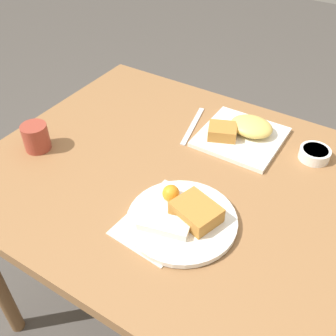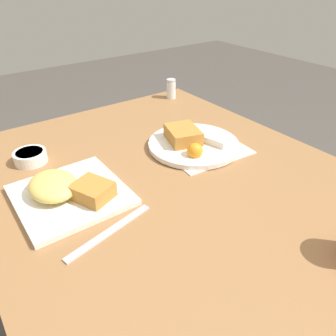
{
  "view_description": "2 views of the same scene",
  "coord_description": "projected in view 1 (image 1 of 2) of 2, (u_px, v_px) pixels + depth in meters",
  "views": [
    {
      "loc": [
        -0.4,
        0.7,
        1.46
      ],
      "look_at": [
        0.02,
        0.04,
        0.78
      ],
      "focal_mm": 42.0,
      "sensor_mm": 36.0,
      "label": 1
    },
    {
      "loc": [
        0.55,
        -0.41,
        1.2
      ],
      "look_at": [
        0.01,
        -0.02,
        0.78
      ],
      "focal_mm": 35.0,
      "sensor_mm": 36.0,
      "label": 2
    }
  ],
  "objects": [
    {
      "name": "coffee_mug",
      "position": [
        36.0,
        137.0,
        1.15
      ],
      "size": [
        0.08,
        0.08,
        0.08
      ],
      "color": "#9E3D2D",
      "rests_on": "dining_table"
    },
    {
      "name": "dining_table",
      "position": [
        180.0,
        194.0,
        1.14
      ],
      "size": [
        1.09,
        0.88,
        0.74
      ],
      "color": "olive",
      "rests_on": "ground_plane"
    },
    {
      "name": "sauce_ramekin",
      "position": [
        315.0,
        154.0,
        1.13
      ],
      "size": [
        0.09,
        0.09,
        0.03
      ],
      "color": "white",
      "rests_on": "dining_table"
    },
    {
      "name": "menu_card",
      "position": [
        163.0,
        219.0,
        0.96
      ],
      "size": [
        0.18,
        0.24,
        0.0
      ],
      "rotation": [
        0.0,
        0.0,
        -0.08
      ],
      "color": "beige",
      "rests_on": "dining_table"
    },
    {
      "name": "plate_square_near",
      "position": [
        242.0,
        132.0,
        1.2
      ],
      "size": [
        0.24,
        0.24,
        0.06
      ],
      "color": "white",
      "rests_on": "dining_table"
    },
    {
      "name": "plate_oval_far",
      "position": [
        183.0,
        217.0,
        0.94
      ],
      "size": [
        0.27,
        0.27,
        0.05
      ],
      "color": "white",
      "rests_on": "menu_card"
    },
    {
      "name": "ground_plane",
      "position": [
        177.0,
        311.0,
        1.57
      ],
      "size": [
        8.0,
        8.0,
        0.0
      ],
      "primitive_type": "plane",
      "color": "#4C4742"
    },
    {
      "name": "butter_knife",
      "position": [
        193.0,
        126.0,
        1.26
      ],
      "size": [
        0.06,
        0.21,
        0.0
      ],
      "rotation": [
        0.0,
        0.0,
        1.79
      ],
      "color": "silver",
      "rests_on": "dining_table"
    }
  ]
}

